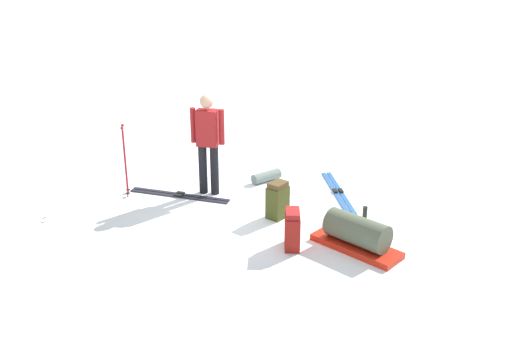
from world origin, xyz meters
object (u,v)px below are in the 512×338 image
at_px(backpack_bright, 278,200).
at_px(ski_poles_planted_near, 125,157).
at_px(ski_pair_far, 180,195).
at_px(gear_sled, 357,234).
at_px(ski_pair_near, 338,192).
at_px(thermos_bottle, 365,215).
at_px(sleeping_mat_rolled, 266,176).
at_px(skier_standing, 208,139).
at_px(backpack_large_dark, 292,230).

height_order(backpack_bright, ski_poles_planted_near, ski_poles_planted_near).
bearing_deg(ski_pair_far, gear_sled, -116.61).
bearing_deg(gear_sled, ski_pair_near, 7.14).
relative_size(ski_pair_near, backpack_bright, 2.99).
bearing_deg(backpack_bright, gear_sled, -126.08).
xyz_separation_m(ski_pair_far, thermos_bottle, (-0.59, -3.02, 0.12)).
bearing_deg(backpack_bright, ski_pair_far, 71.02).
height_order(backpack_bright, sleeping_mat_rolled, backpack_bright).
relative_size(skier_standing, thermos_bottle, 6.54).
distance_m(ski_pair_far, backpack_large_dark, 2.50).
xyz_separation_m(backpack_bright, gear_sled, (-0.85, -1.17, -0.06)).
xyz_separation_m(gear_sled, sleeping_mat_rolled, (2.26, 1.50, -0.13)).
xyz_separation_m(ski_pair_near, backpack_bright, (-1.06, 0.93, 0.27)).
bearing_deg(backpack_bright, backpack_large_dark, -162.54).
bearing_deg(ski_pair_near, backpack_large_dark, 162.11).
height_order(ski_pair_far, gear_sled, gear_sled).
bearing_deg(thermos_bottle, ski_poles_planted_near, 82.25).
bearing_deg(backpack_bright, ski_poles_planted_near, 78.59).
xyz_separation_m(ski_pair_far, gear_sled, (-1.43, -2.86, 0.21)).
distance_m(skier_standing, ski_poles_planted_near, 1.39).
xyz_separation_m(ski_pair_far, ski_poles_planted_near, (-0.07, 0.87, 0.67)).
relative_size(ski_pair_far, backpack_large_dark, 3.10).
xyz_separation_m(ski_poles_planted_near, gear_sled, (-1.37, -3.73, -0.45)).
bearing_deg(sleeping_mat_rolled, ski_pair_near, -105.42).
xyz_separation_m(ski_pair_near, thermos_bottle, (-1.07, -0.39, 0.12)).
height_order(skier_standing, backpack_large_dark, skier_standing).
bearing_deg(gear_sled, backpack_large_dark, 94.30).
bearing_deg(ski_pair_far, ski_pair_near, -79.62).
distance_m(skier_standing, ski_pair_near, 2.37).
bearing_deg(ski_pair_near, ski_pair_far, 100.38).
distance_m(backpack_large_dark, backpack_bright, 0.96).
relative_size(backpack_large_dark, thermos_bottle, 2.16).
xyz_separation_m(ski_poles_planted_near, thermos_bottle, (-0.53, -3.88, -0.55)).
relative_size(ski_pair_far, ski_poles_planted_near, 1.44).
height_order(backpack_large_dark, thermos_bottle, backpack_large_dark).
relative_size(skier_standing, backpack_large_dark, 3.02).
distance_m(skier_standing, backpack_large_dark, 2.37).
height_order(ski_pair_far, sleeping_mat_rolled, sleeping_mat_rolled).
height_order(skier_standing, ski_poles_planted_near, skier_standing).
relative_size(skier_standing, ski_pair_far, 0.97).
bearing_deg(ski_pair_near, backpack_bright, 138.89).
height_order(ski_pair_near, thermos_bottle, thermos_bottle).
bearing_deg(thermos_bottle, ski_pair_near, 20.01).
distance_m(ski_pair_near, thermos_bottle, 1.15).
bearing_deg(backpack_bright, sleeping_mat_rolled, 13.15).
height_order(skier_standing, gear_sled, skier_standing).
bearing_deg(gear_sled, backpack_bright, 53.92).
height_order(ski_pair_near, gear_sled, gear_sled).
distance_m(ski_pair_near, backpack_bright, 1.44).
bearing_deg(ski_poles_planted_near, ski_pair_near, -81.10).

